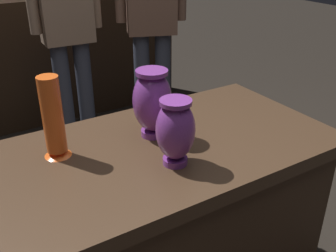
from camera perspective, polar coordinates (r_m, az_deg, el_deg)
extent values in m
cube|color=#422D1E|center=(1.56, -0.84, -16.45)|extent=(1.10, 0.59, 0.75)
cube|color=#422D1E|center=(1.32, -0.96, -3.72)|extent=(1.20, 0.64, 0.05)
cube|color=black|center=(3.38, -20.65, 8.31)|extent=(2.60, 0.40, 0.95)
cube|color=black|center=(3.27, -22.08, 16.53)|extent=(2.60, 0.40, 0.04)
cylinder|color=#7A388E|center=(1.21, 1.05, -5.05)|extent=(0.08, 0.08, 0.02)
ellipsoid|color=#7A388E|center=(1.16, 1.10, -0.59)|extent=(0.12, 0.12, 0.19)
cylinder|color=#7A388E|center=(1.12, 1.14, 3.54)|extent=(0.10, 0.10, 0.01)
cylinder|color=#7A388E|center=(1.37, -2.22, -0.93)|extent=(0.08, 0.08, 0.02)
ellipsoid|color=#7A388E|center=(1.32, -2.31, 3.65)|extent=(0.13, 0.13, 0.22)
cylinder|color=#7A388E|center=(1.28, -2.39, 7.87)|extent=(0.11, 0.11, 0.01)
cone|color=#E55B1E|center=(1.30, -15.79, -3.76)|extent=(0.09, 0.09, 0.02)
cylinder|color=#E55B1E|center=(1.24, -16.55, 1.55)|extent=(0.06, 0.06, 0.25)
cylinder|color=#333847|center=(2.84, -11.95, 4.38)|extent=(0.11, 0.11, 0.79)
cylinder|color=#333847|center=(2.80, -14.85, 3.76)|extent=(0.11, 0.11, 0.79)
cylinder|color=#333847|center=(2.84, -0.74, 5.39)|extent=(0.11, 0.11, 0.82)
cylinder|color=#333847|center=(2.82, -3.75, 5.19)|extent=(0.11, 0.11, 0.82)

